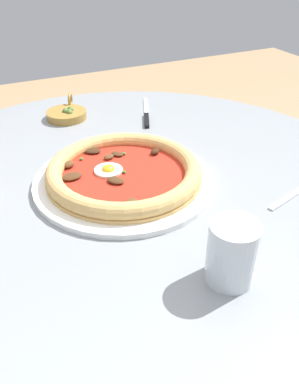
# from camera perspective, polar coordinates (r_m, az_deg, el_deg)

# --- Properties ---
(dining_table) EXTENTS (1.00, 1.00, 0.73)m
(dining_table) POSITION_cam_1_polar(r_m,az_deg,el_deg) (0.80, -2.76, -7.93)
(dining_table) COLOR gray
(dining_table) RESTS_ON ground
(pizza_on_plate) EXTENTS (0.32, 0.32, 0.04)m
(pizza_on_plate) POSITION_cam_1_polar(r_m,az_deg,el_deg) (0.72, -3.59, 2.56)
(pizza_on_plate) COLOR white
(pizza_on_plate) RESTS_ON dining_table
(water_glass) EXTENTS (0.06, 0.06, 0.09)m
(water_glass) POSITION_cam_1_polar(r_m,az_deg,el_deg) (0.53, 11.48, -8.75)
(water_glass) COLOR silver
(water_glass) RESTS_ON dining_table
(steak_knife) EXTENTS (0.18, 0.09, 0.01)m
(steak_knife) POSITION_cam_1_polar(r_m,az_deg,el_deg) (0.99, -0.45, 10.67)
(steak_knife) COLOR silver
(steak_knife) RESTS_ON dining_table
(olive_pan) EXTENTS (0.11, 0.09, 0.04)m
(olive_pan) POSITION_cam_1_polar(r_m,az_deg,el_deg) (1.00, -11.57, 10.72)
(olive_pan) COLOR olive
(olive_pan) RESTS_ON dining_table
(fork_utensil) EXTENTS (0.05, 0.17, 0.00)m
(fork_utensil) POSITION_cam_1_polar(r_m,az_deg,el_deg) (0.75, 20.28, 0.16)
(fork_utensil) COLOR #BCBCC1
(fork_utensil) RESTS_ON dining_table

